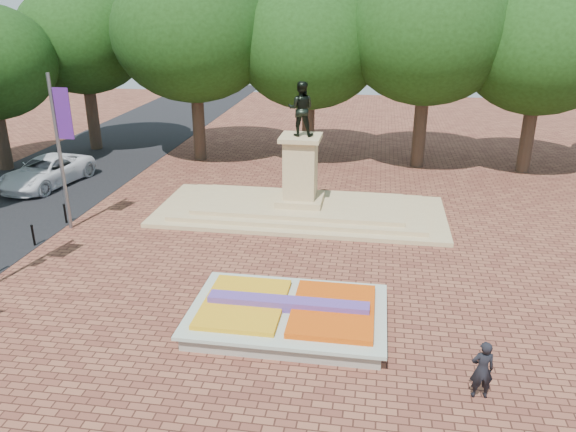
# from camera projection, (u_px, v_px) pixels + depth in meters

# --- Properties ---
(ground) EXTENTS (90.00, 90.00, 0.00)m
(ground) POSITION_uv_depth(u_px,v_px,m) (269.00, 292.00, 20.25)
(ground) COLOR brown
(ground) RESTS_ON ground
(flower_bed) EXTENTS (6.30, 4.30, 0.91)m
(flower_bed) POSITION_uv_depth(u_px,v_px,m) (289.00, 314.00, 18.12)
(flower_bed) COLOR gray
(flower_bed) RESTS_ON ground
(monument) EXTENTS (14.00, 6.00, 6.40)m
(monument) POSITION_uv_depth(u_px,v_px,m) (300.00, 197.00, 27.29)
(monument) COLOR tan
(monument) RESTS_ON ground
(tree_row_back) EXTENTS (44.80, 8.80, 10.43)m
(tree_row_back) POSITION_uv_depth(u_px,v_px,m) (362.00, 55.00, 34.04)
(tree_row_back) COLOR #3A2B1F
(tree_row_back) RESTS_ON ground
(van) EXTENTS (3.64, 6.22, 1.63)m
(van) POSITION_uv_depth(u_px,v_px,m) (46.00, 172.00, 31.44)
(van) COLOR white
(van) RESTS_ON ground
(pedestrian) EXTENTS (0.66, 0.48, 1.69)m
(pedestrian) POSITION_uv_depth(u_px,v_px,m) (482.00, 370.00, 14.65)
(pedestrian) COLOR black
(pedestrian) RESTS_ON ground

